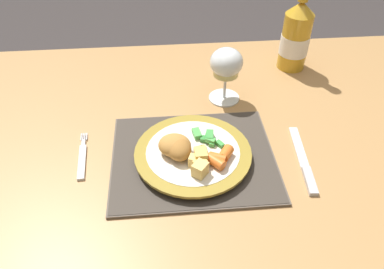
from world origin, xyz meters
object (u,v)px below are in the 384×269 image
at_px(dinner_plate, 193,154).
at_px(table_knife, 304,164).
at_px(bottle, 296,36).
at_px(dining_table, 172,161).
at_px(fork, 82,159).
at_px(wine_glass, 226,65).

height_order(dinner_plate, table_knife, dinner_plate).
bearing_deg(bottle, dining_table, -143.59).
height_order(dining_table, dinner_plate, dinner_plate).
xyz_separation_m(dining_table, fork, (-0.18, -0.07, 0.09)).
xyz_separation_m(wine_glass, bottle, (0.21, 0.14, -0.00)).
distance_m(dining_table, dinner_plate, 0.15).
distance_m(table_knife, bottle, 0.40).
bearing_deg(dining_table, wine_glass, 40.76).
distance_m(fork, wine_glass, 0.38).
distance_m(dinner_plate, fork, 0.23).
distance_m(fork, bottle, 0.63).
distance_m(table_knife, wine_glass, 0.29).
bearing_deg(table_knife, bottle, 78.02).
distance_m(dining_table, wine_glass, 0.26).
relative_size(dinner_plate, fork, 1.71).
height_order(fork, bottle, bottle).
xyz_separation_m(fork, table_knife, (0.45, -0.06, 0.00)).
relative_size(fork, wine_glass, 1.02).
bearing_deg(wine_glass, dining_table, -139.24).
height_order(wine_glass, bottle, bottle).
height_order(fork, table_knife, table_knife).
bearing_deg(fork, dining_table, 20.30).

